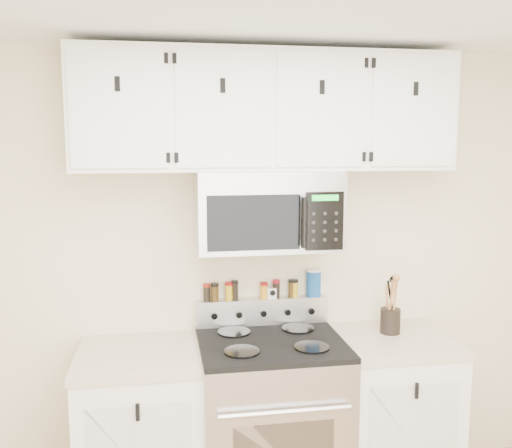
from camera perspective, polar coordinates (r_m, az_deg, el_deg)
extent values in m
cube|color=beige|center=(3.29, 0.49, -4.77)|extent=(3.50, 0.01, 2.50)
cube|color=#B7B7BA|center=(3.28, 1.52, -19.64)|extent=(0.76, 0.65, 0.92)
cube|color=black|center=(3.08, 1.55, -11.81)|extent=(0.76, 0.65, 0.03)
cube|color=#B7B7BA|center=(3.32, 0.60, -8.69)|extent=(0.76, 0.08, 0.15)
cylinder|color=black|center=(2.91, -1.43, -12.64)|extent=(0.18, 0.18, 0.01)
cylinder|color=black|center=(2.98, 5.60, -12.17)|extent=(0.18, 0.18, 0.01)
cylinder|color=black|center=(3.19, -2.21, -10.74)|extent=(0.18, 0.18, 0.01)
cylinder|color=black|center=(3.25, 4.20, -10.37)|extent=(0.18, 0.18, 0.01)
cube|color=white|center=(3.26, -11.37, -20.34)|extent=(0.62, 0.60, 0.88)
cube|color=#BEB091|center=(3.07, -11.62, -12.77)|extent=(0.64, 0.62, 0.04)
cube|color=white|center=(3.49, 13.22, -18.38)|extent=(0.62, 0.60, 0.88)
cube|color=#BEB091|center=(3.31, 13.49, -11.23)|extent=(0.64, 0.62, 0.04)
cube|color=#9E9EA3|center=(3.05, 1.11, 1.43)|extent=(0.76, 0.38, 0.42)
cube|color=#B7B7BA|center=(2.84, 1.86, 4.37)|extent=(0.73, 0.01, 0.08)
cube|color=black|center=(2.84, -0.22, 0.12)|extent=(0.47, 0.01, 0.28)
cube|color=black|center=(2.93, 6.86, 0.29)|extent=(0.20, 0.01, 0.30)
cylinder|color=black|center=(2.86, 4.87, 0.14)|extent=(0.03, 0.03, 0.26)
cube|color=white|center=(3.06, 1.05, 11.21)|extent=(2.00, 0.33, 0.62)
cube|color=white|center=(2.84, -13.62, 11.21)|extent=(0.46, 0.01, 0.57)
cube|color=black|center=(2.84, -13.71, 13.47)|extent=(0.02, 0.01, 0.07)
cube|color=white|center=(2.85, -3.34, 11.41)|extent=(0.46, 0.01, 0.57)
cube|color=black|center=(2.85, -3.34, 13.66)|extent=(0.03, 0.01, 0.07)
cube|color=white|center=(2.95, 6.55, 11.27)|extent=(0.46, 0.01, 0.57)
cube|color=black|center=(2.95, 6.63, 13.44)|extent=(0.03, 0.01, 0.07)
cube|color=white|center=(3.12, 15.56, 10.85)|extent=(0.46, 0.01, 0.57)
cube|color=black|center=(3.12, 15.71, 12.90)|extent=(0.02, 0.01, 0.07)
cylinder|color=black|center=(3.34, 13.27, -9.41)|extent=(0.11, 0.11, 0.14)
cylinder|color=#9C6838|center=(3.31, 13.33, -7.64)|extent=(0.01, 0.01, 0.26)
cylinder|color=#9C6838|center=(3.31, 13.70, -7.51)|extent=(0.01, 0.01, 0.28)
cylinder|color=#9C6838|center=(3.32, 12.97, -7.78)|extent=(0.01, 0.01, 0.24)
cylinder|color=black|center=(3.34, 13.36, -7.63)|extent=(0.01, 0.01, 0.25)
cylinder|color=#9C6838|center=(3.29, 13.31, -7.66)|extent=(0.01, 0.01, 0.27)
cube|color=silver|center=(3.30, 1.61, -6.88)|extent=(0.06, 0.05, 0.06)
cylinder|color=#154B94|center=(3.35, 5.78, -5.94)|extent=(0.08, 0.08, 0.15)
cylinder|color=white|center=(3.33, 5.80, -4.62)|extent=(0.09, 0.09, 0.01)
cylinder|color=black|center=(3.25, -4.96, -6.97)|extent=(0.04, 0.04, 0.08)
cylinder|color=maroon|center=(3.24, -4.97, -6.13)|extent=(0.04, 0.04, 0.02)
cylinder|color=#412C0F|center=(3.25, -4.14, -6.93)|extent=(0.04, 0.04, 0.08)
cylinder|color=black|center=(3.24, -4.15, -6.07)|extent=(0.05, 0.05, 0.02)
cylinder|color=gold|center=(3.26, -2.72, -6.85)|extent=(0.04, 0.04, 0.09)
cylinder|color=#A30C10|center=(3.25, -2.73, -5.98)|extent=(0.04, 0.04, 0.02)
cylinder|color=black|center=(3.26, -2.13, -6.76)|extent=(0.04, 0.04, 0.09)
cylinder|color=black|center=(3.25, -2.14, -5.82)|extent=(0.04, 0.04, 0.02)
cylinder|color=orange|center=(3.29, 0.81, -6.79)|extent=(0.04, 0.04, 0.08)
cylinder|color=#960B0C|center=(3.28, 0.81, -6.01)|extent=(0.04, 0.04, 0.02)
cylinder|color=black|center=(3.30, 2.03, -6.63)|extent=(0.04, 0.04, 0.09)
cylinder|color=maroon|center=(3.29, 2.04, -5.74)|extent=(0.04, 0.04, 0.02)
cylinder|color=#412D0F|center=(3.32, 3.57, -6.57)|extent=(0.04, 0.04, 0.09)
cylinder|color=black|center=(3.31, 3.58, -5.71)|extent=(0.04, 0.04, 0.02)
cylinder|color=gold|center=(3.33, 3.86, -6.56)|extent=(0.04, 0.04, 0.09)
cylinder|color=black|center=(3.31, 3.86, -5.71)|extent=(0.04, 0.04, 0.02)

